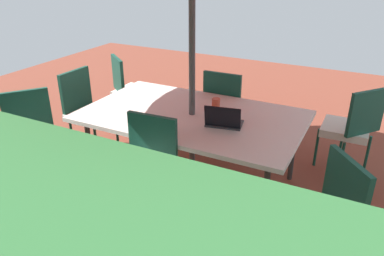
% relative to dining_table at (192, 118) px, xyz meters
% --- Properties ---
extents(ground_plane, '(10.00, 10.00, 0.02)m').
position_rel_dining_table_xyz_m(ground_plane, '(0.00, 0.00, -0.71)').
color(ground_plane, brown).
extents(dining_table, '(2.11, 1.26, 0.75)m').
position_rel_dining_table_xyz_m(dining_table, '(0.00, 0.00, 0.00)').
color(dining_table, silver).
rests_on(dining_table, ground_plane).
extents(chair_south, '(0.46, 0.46, 0.98)m').
position_rel_dining_table_xyz_m(chair_south, '(-0.02, -0.82, -0.15)').
color(chair_south, silver).
rests_on(chair_south, ground_plane).
extents(chair_north, '(0.46, 0.47, 0.98)m').
position_rel_dining_table_xyz_m(chair_north, '(0.02, 0.81, -0.15)').
color(chair_north, silver).
rests_on(chair_north, ground_plane).
extents(chair_southwest, '(0.58, 0.58, 0.98)m').
position_rel_dining_table_xyz_m(chair_southwest, '(-1.38, -0.87, -0.15)').
color(chair_southwest, silver).
rests_on(chair_southwest, ground_plane).
extents(chair_northwest, '(0.58, 0.58, 0.98)m').
position_rel_dining_table_xyz_m(chair_northwest, '(-1.36, 0.80, -0.15)').
color(chair_northwest, silver).
rests_on(chair_northwest, ground_plane).
extents(chair_southeast, '(0.58, 0.58, 0.98)m').
position_rel_dining_table_xyz_m(chair_southeast, '(1.32, -0.81, -0.15)').
color(chair_southeast, silver).
rests_on(chair_southeast, ground_plane).
extents(chair_northeast, '(0.58, 0.58, 0.98)m').
position_rel_dining_table_xyz_m(chair_northeast, '(1.31, 0.80, -0.15)').
color(chair_northeast, silver).
rests_on(chair_northeast, ground_plane).
extents(chair_east, '(0.47, 0.46, 0.98)m').
position_rel_dining_table_xyz_m(chair_east, '(1.34, -0.01, -0.15)').
color(chair_east, silver).
rests_on(chair_east, ground_plane).
extents(laptop, '(0.36, 0.30, 0.21)m').
position_rel_dining_table_xyz_m(laptop, '(-0.38, 0.12, 0.09)').
color(laptop, '#2D2D33').
rests_on(laptop, dining_table).
extents(cup, '(0.08, 0.08, 0.10)m').
position_rel_dining_table_xyz_m(cup, '(-0.14, -0.26, 0.09)').
color(cup, '#CC4C33').
rests_on(cup, dining_table).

